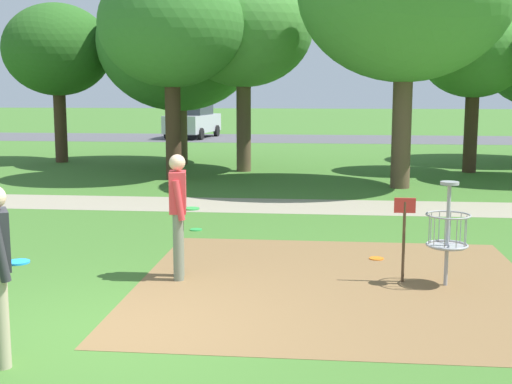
{
  "coord_description": "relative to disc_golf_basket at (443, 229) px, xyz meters",
  "views": [
    {
      "loc": [
        2.28,
        -6.8,
        2.59
      ],
      "look_at": [
        1.22,
        3.52,
        1.0
      ],
      "focal_mm": 47.75,
      "sensor_mm": 36.0,
      "label": 1
    }
  ],
  "objects": [
    {
      "name": "player_foreground_watching",
      "position": [
        -3.52,
        -0.03,
        0.21
      ],
      "size": [
        0.43,
        0.49,
        1.71
      ],
      "color": "slate",
      "rests_on": "ground"
    },
    {
      "name": "gravel_path",
      "position": [
        -3.83,
        5.89,
        -0.75
      ],
      "size": [
        40.0,
        1.9,
        0.0
      ],
      "primitive_type": "cube",
      "color": "gray",
      "rests_on": "ground"
    },
    {
      "name": "frisbee_far_left",
      "position": [
        -0.75,
        1.3,
        -0.74
      ],
      "size": [
        0.22,
        0.22,
        0.02
      ],
      "primitive_type": "cylinder",
      "color": "orange",
      "rests_on": "ground"
    },
    {
      "name": "tree_mid_left",
      "position": [
        -10.8,
        14.12,
        3.11
      ],
      "size": [
        3.7,
        3.7,
        5.47
      ],
      "color": "#422D1E",
      "rests_on": "ground"
    },
    {
      "name": "frisbee_by_tee",
      "position": [
        -3.9,
        3.14,
        -0.74
      ],
      "size": [
        0.22,
        0.22,
        0.02
      ],
      "primitive_type": "cylinder",
      "color": "green",
      "rests_on": "ground"
    },
    {
      "name": "disc_golf_basket",
      "position": [
        0.0,
        0.0,
        0.0
      ],
      "size": [
        0.98,
        0.58,
        1.39
      ],
      "color": "#9E9EA3",
      "rests_on": "ground"
    },
    {
      "name": "tree_far_right",
      "position": [
        -6.5,
        13.9,
        3.35
      ],
      "size": [
        5.43,
        5.43,
        6.43
      ],
      "color": "brown",
      "rests_on": "ground"
    },
    {
      "name": "frisbee_far_right",
      "position": [
        0.39,
        2.09,
        -0.74
      ],
      "size": [
        0.23,
        0.23,
        0.02
      ],
      "primitive_type": "cylinder",
      "color": "green",
      "rests_on": "ground"
    },
    {
      "name": "dirt_tee_pad",
      "position": [
        -1.39,
        -0.12,
        -0.75
      ],
      "size": [
        5.26,
        5.15,
        0.01
      ],
      "primitive_type": "cube",
      "color": "brown",
      "rests_on": "ground"
    },
    {
      "name": "tree_near_left",
      "position": [
        -5.85,
        10.0,
        3.54
      ],
      "size": [
        4.05,
        4.05,
        6.04
      ],
      "color": "#422D1E",
      "rests_on": "ground"
    },
    {
      "name": "tree_far_left",
      "position": [
        2.89,
        12.58,
        2.9
      ],
      "size": [
        3.29,
        3.29,
        5.08
      ],
      "color": "#422D1E",
      "rests_on": "ground"
    },
    {
      "name": "parked_car_leftmost",
      "position": [
        -8.5,
        26.25,
        0.17
      ],
      "size": [
        2.44,
        4.42,
        1.84
      ],
      "color": "#B2B7BC",
      "rests_on": "ground"
    },
    {
      "name": "tree_mid_right",
      "position": [
        -4.1,
        12.14,
        3.64
      ],
      "size": [
        4.27,
        4.27,
        6.24
      ],
      "color": "brown",
      "rests_on": "ground"
    },
    {
      "name": "parking_lot_strip",
      "position": [
        -3.83,
        26.17,
        -0.75
      ],
      "size": [
        36.0,
        6.0,
        0.01
      ],
      "primitive_type": "cube",
      "color": "#4C4C51",
      "rests_on": "ground"
    },
    {
      "name": "ground_plane",
      "position": [
        -3.83,
        -2.14,
        -0.75
      ],
      "size": [
        160.0,
        160.0,
        0.0
      ],
      "primitive_type": "plane",
      "color": "#3D6B28"
    }
  ]
}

